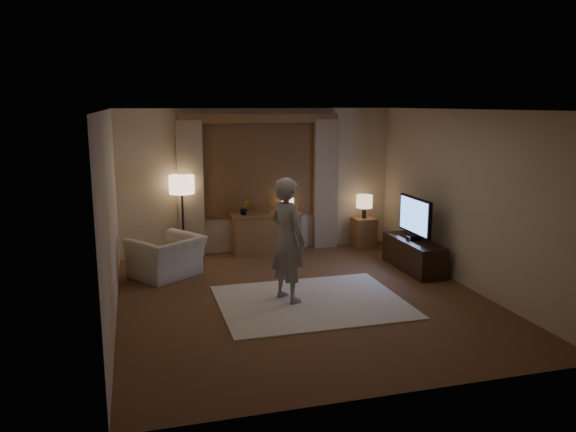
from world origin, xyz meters
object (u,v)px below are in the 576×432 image
object	(u,v)px
sideboard	(267,235)
tv_stand	(413,255)
armchair	(167,257)
person	(288,240)
side_table	(364,233)

from	to	relation	value
sideboard	tv_stand	xyz separation A→B (m)	(2.08, -1.64, -0.10)
sideboard	tv_stand	world-z (taller)	sideboard
tv_stand	armchair	bearing A→B (deg)	170.09
sideboard	armchair	bearing A→B (deg)	-152.39
person	tv_stand	bearing A→B (deg)	-93.82
sideboard	side_table	bearing A→B (deg)	-1.53
tv_stand	person	size ratio (longest dim) A/B	0.82
side_table	person	xyz separation A→B (m)	(-2.18, -2.48, 0.59)
side_table	tv_stand	distance (m)	1.61
sideboard	side_table	distance (m)	1.88
armchair	person	distance (m)	2.26
sideboard	armchair	distance (m)	2.07
armchair	tv_stand	bearing A→B (deg)	133.80
sideboard	side_table	size ratio (longest dim) A/B	2.14
person	sideboard	bearing A→B (deg)	-30.98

